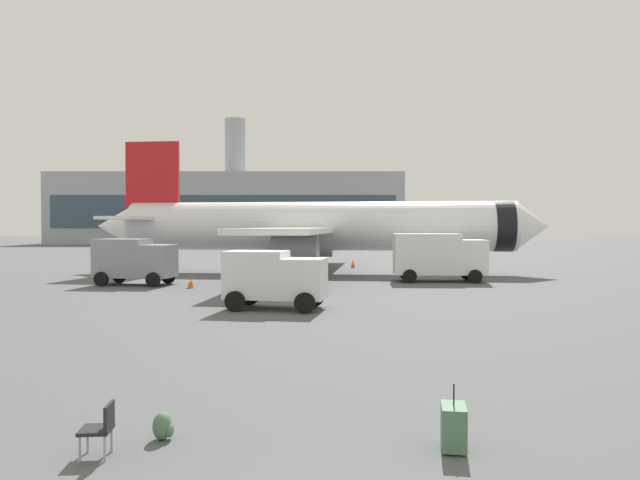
% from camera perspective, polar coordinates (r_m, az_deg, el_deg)
% --- Properties ---
extents(airplane_at_gate, '(35.77, 32.34, 10.50)m').
position_cam_1_polar(airplane_at_gate, '(45.77, -0.38, 1.31)').
color(airplane_at_gate, white).
rests_on(airplane_at_gate, ground).
extents(service_truck, '(5.07, 3.11, 2.90)m').
position_cam_1_polar(service_truck, '(38.57, -17.58, -1.81)').
color(service_truck, gray).
rests_on(service_truck, ground).
extents(fuel_truck, '(6.10, 2.94, 3.20)m').
position_cam_1_polar(fuel_truck, '(39.75, 11.50, -1.45)').
color(fuel_truck, white).
rests_on(fuel_truck, ground).
extents(cargo_van, '(4.69, 2.99, 2.60)m').
position_cam_1_polar(cargo_van, '(26.15, -4.43, -3.59)').
color(cargo_van, white).
rests_on(cargo_van, ground).
extents(safety_cone_near, '(0.44, 0.44, 0.73)m').
position_cam_1_polar(safety_cone_near, '(35.91, -12.43, -4.01)').
color(safety_cone_near, '#F2590C').
rests_on(safety_cone_near, ground).
extents(safety_cone_mid, '(0.44, 0.44, 0.83)m').
position_cam_1_polar(safety_cone_mid, '(51.84, 3.30, -2.27)').
color(safety_cone_mid, '#F2590C').
rests_on(safety_cone_mid, ground).
extents(safety_cone_far, '(0.44, 0.44, 0.73)m').
position_cam_1_polar(safety_cone_far, '(48.81, 8.38, -2.57)').
color(safety_cone_far, '#F2590C').
rests_on(safety_cone_far, ground).
extents(rolling_suitcase, '(0.50, 0.70, 1.10)m').
position_cam_1_polar(rolling_suitcase, '(10.40, 12.95, -17.29)').
color(rolling_suitcase, '#476B4C').
rests_on(rolling_suitcase, ground).
extents(traveller_backpack, '(0.36, 0.40, 0.48)m').
position_cam_1_polar(traveller_backpack, '(11.00, -14.99, -17.13)').
color(traveller_backpack, '#476B4C').
rests_on(traveller_backpack, ground).
extents(gate_chair, '(0.52, 0.52, 0.86)m').
position_cam_1_polar(gate_chair, '(10.46, -20.52, -16.62)').
color(gate_chair, black).
rests_on(gate_chair, ground).
extents(terminal_building, '(72.37, 18.54, 26.57)m').
position_cam_1_polar(terminal_building, '(126.98, -8.69, 3.05)').
color(terminal_building, '#9EA3AD').
rests_on(terminal_building, ground).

